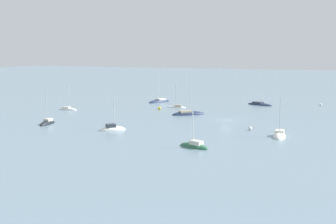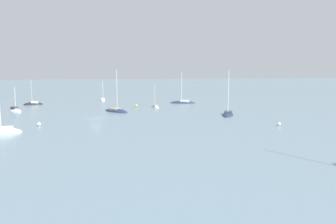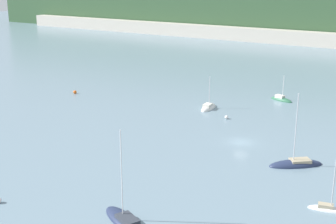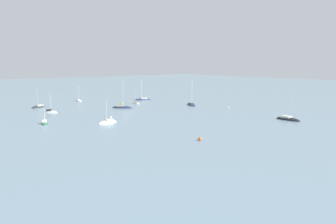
{
  "view_description": "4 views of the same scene",
  "coord_description": "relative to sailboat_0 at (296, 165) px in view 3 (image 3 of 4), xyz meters",
  "views": [
    {
      "loc": [
        -30.81,
        105.59,
        16.36
      ],
      "look_at": [
        11.83,
        7.52,
        2.24
      ],
      "focal_mm": 50.0,
      "sensor_mm": 36.0,
      "label": 1
    },
    {
      "loc": [
        -80.99,
        -2.97,
        12.13
      ],
      "look_at": [
        -11.69,
        -15.82,
        2.75
      ],
      "focal_mm": 35.0,
      "sensor_mm": 36.0,
      "label": 2
    },
    {
      "loc": [
        31.51,
        -74.24,
        29.02
      ],
      "look_at": [
        -15.34,
        -0.49,
        3.42
      ],
      "focal_mm": 50.0,
      "sensor_mm": 36.0,
      "label": 3
    },
    {
      "loc": [
        -106.17,
        66.38,
        18.92
      ],
      "look_at": [
        -16.91,
        -6.8,
        1.47
      ],
      "focal_mm": 35.0,
      "sensor_mm": 36.0,
      "label": 4
    }
  ],
  "objects": [
    {
      "name": "mooring_buoy_1",
      "position": [
        -62.32,
        15.92,
        0.36
      ],
      "size": [
        0.87,
        0.87,
        0.87
      ],
      "color": "orange",
      "rests_on": "ground_plane"
    },
    {
      "name": "sailboat_9",
      "position": [
        8.17,
        -12.29,
        0.03
      ],
      "size": [
        5.45,
        2.58,
        7.56
      ],
      "rotation": [
        0.0,
        0.0,
        0.22
      ],
      "color": "white",
      "rests_on": "ground_plane"
    },
    {
      "name": "sailboat_0",
      "position": [
        0.0,
        0.0,
        0.0
      ],
      "size": [
        8.44,
        7.74,
        12.76
      ],
      "rotation": [
        0.0,
        0.0,
        3.85
      ],
      "color": "#232D4C",
      "rests_on": "ground_plane"
    },
    {
      "name": "sailboat_5",
      "position": [
        -15.63,
        37.7,
        0.03
      ],
      "size": [
        6.31,
        3.73,
        6.97
      ],
      "rotation": [
        0.0,
        0.0,
        5.96
      ],
      "color": "#2D6647",
      "rests_on": "ground_plane"
    },
    {
      "name": "ground_plane",
      "position": [
        -11.77,
        5.26,
        -0.08
      ],
      "size": [
        600.0,
        600.0,
        0.0
      ],
      "primitive_type": "plane",
      "color": "slate"
    },
    {
      "name": "sailboat_1",
      "position": [
        -27.11,
        21.89,
        0.01
      ],
      "size": [
        3.0,
        6.91,
        8.32
      ],
      "rotation": [
        0.0,
        0.0,
        1.68
      ],
      "color": "white",
      "rests_on": "ground_plane"
    },
    {
      "name": "sailboat_4",
      "position": [
        -12.13,
        -28.66,
        0.01
      ],
      "size": [
        9.1,
        6.1,
        12.43
      ],
      "rotation": [
        0.0,
        0.0,
        2.72
      ],
      "color": "#232D4C",
      "rests_on": "ground_plane"
    },
    {
      "name": "mooring_buoy_2",
      "position": [
        -20.2,
        16.82,
        0.3
      ],
      "size": [
        0.76,
        0.76,
        0.76
      ],
      "color": "white",
      "rests_on": "ground_plane"
    }
  ]
}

